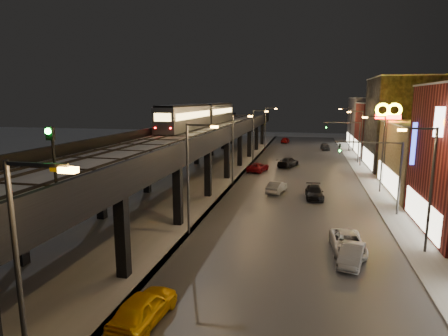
{
  "coord_description": "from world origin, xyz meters",
  "views": [
    {
      "loc": [
        8.52,
        -14.76,
        10.89
      ],
      "look_at": [
        1.53,
        16.24,
        5.0
      ],
      "focal_mm": 30.0,
      "sensor_mm": 36.0,
      "label": 1
    }
  ],
  "objects_px": {
    "car_mid_silver": "(258,167)",
    "car_onc_silver": "(352,255)",
    "subway_train": "(203,115)",
    "car_onc_red": "(325,147)",
    "car_taxi": "(144,309)",
    "car_near_white": "(277,187)",
    "rail_signal": "(52,148)",
    "car_far_white": "(285,140)",
    "car_mid_dark": "(288,162)",
    "car_onc_white": "(314,193)",
    "car_onc_dark": "(348,243)"
  },
  "relations": [
    {
      "from": "car_mid_silver",
      "to": "car_onc_silver",
      "type": "xyz_separation_m",
      "value": [
        10.37,
        -30.8,
        -0.02
      ]
    },
    {
      "from": "car_near_white",
      "to": "car_onc_red",
      "type": "relative_size",
      "value": 0.96
    },
    {
      "from": "subway_train",
      "to": "car_onc_red",
      "type": "height_order",
      "value": "subway_train"
    },
    {
      "from": "car_near_white",
      "to": "rail_signal",
      "type": "bearing_deg",
      "value": 88.02
    },
    {
      "from": "subway_train",
      "to": "rail_signal",
      "type": "bearing_deg",
      "value": -82.06
    },
    {
      "from": "subway_train",
      "to": "car_onc_silver",
      "type": "xyz_separation_m",
      "value": [
        20.15,
        -35.0,
        -7.69
      ]
    },
    {
      "from": "car_mid_dark",
      "to": "car_onc_white",
      "type": "relative_size",
      "value": 1.15
    },
    {
      "from": "car_onc_white",
      "to": "car_near_white",
      "type": "bearing_deg",
      "value": 156.04
    },
    {
      "from": "car_far_white",
      "to": "car_onc_red",
      "type": "xyz_separation_m",
      "value": [
        9.26,
        -11.35,
        0.03
      ]
    },
    {
      "from": "car_taxi",
      "to": "car_onc_white",
      "type": "xyz_separation_m",
      "value": [
        8.46,
        25.83,
        -0.1
      ]
    },
    {
      "from": "car_far_white",
      "to": "car_onc_red",
      "type": "distance_m",
      "value": 14.65
    },
    {
      "from": "car_mid_silver",
      "to": "car_onc_silver",
      "type": "height_order",
      "value": "car_mid_silver"
    },
    {
      "from": "rail_signal",
      "to": "car_onc_red",
      "type": "xyz_separation_m",
      "value": [
        14.3,
        69.08,
        -8.1
      ]
    },
    {
      "from": "rail_signal",
      "to": "car_near_white",
      "type": "height_order",
      "value": "rail_signal"
    },
    {
      "from": "subway_train",
      "to": "car_taxi",
      "type": "distance_m",
      "value": 45.8
    },
    {
      "from": "car_mid_silver",
      "to": "car_far_white",
      "type": "relative_size",
      "value": 1.17
    },
    {
      "from": "car_near_white",
      "to": "car_onc_dark",
      "type": "bearing_deg",
      "value": 123.7
    },
    {
      "from": "subway_train",
      "to": "car_onc_red",
      "type": "distance_m",
      "value": 32.03
    },
    {
      "from": "car_near_white",
      "to": "car_mid_dark",
      "type": "relative_size",
      "value": 0.78
    },
    {
      "from": "subway_train",
      "to": "rail_signal",
      "type": "distance_m",
      "value": 46.31
    },
    {
      "from": "car_taxi",
      "to": "car_near_white",
      "type": "distance_m",
      "value": 27.79
    },
    {
      "from": "car_far_white",
      "to": "car_onc_white",
      "type": "bearing_deg",
      "value": 103.36
    },
    {
      "from": "car_mid_dark",
      "to": "subway_train",
      "type": "bearing_deg",
      "value": 20.97
    },
    {
      "from": "car_taxi",
      "to": "car_mid_silver",
      "type": "distance_m",
      "value": 39.96
    },
    {
      "from": "subway_train",
      "to": "car_near_white",
      "type": "height_order",
      "value": "subway_train"
    },
    {
      "from": "car_mid_silver",
      "to": "car_onc_red",
      "type": "distance_m",
      "value": 29.52
    },
    {
      "from": "car_mid_dark",
      "to": "car_onc_red",
      "type": "relative_size",
      "value": 1.23
    },
    {
      "from": "car_mid_dark",
      "to": "car_onc_silver",
      "type": "height_order",
      "value": "car_mid_dark"
    },
    {
      "from": "car_mid_silver",
      "to": "car_far_white",
      "type": "xyz_separation_m",
      "value": [
        1.66,
        38.78,
        0.03
      ]
    },
    {
      "from": "subway_train",
      "to": "car_taxi",
      "type": "height_order",
      "value": "subway_train"
    },
    {
      "from": "car_taxi",
      "to": "car_mid_silver",
      "type": "xyz_separation_m",
      "value": [
        0.29,
        39.95,
        -0.1
      ]
    },
    {
      "from": "car_onc_dark",
      "to": "car_onc_white",
      "type": "distance_m",
      "value": 14.69
    },
    {
      "from": "car_near_white",
      "to": "car_onc_red",
      "type": "bearing_deg",
      "value": -88.05
    },
    {
      "from": "rail_signal",
      "to": "car_mid_dark",
      "type": "distance_m",
      "value": 47.93
    },
    {
      "from": "car_onc_red",
      "to": "car_taxi",
      "type": "bearing_deg",
      "value": -104.37
    },
    {
      "from": "car_mid_dark",
      "to": "car_onc_silver",
      "type": "distance_m",
      "value": 36.3
    },
    {
      "from": "car_taxi",
      "to": "rail_signal",
      "type": "bearing_deg",
      "value": 34.94
    },
    {
      "from": "car_onc_white",
      "to": "car_onc_red",
      "type": "bearing_deg",
      "value": 83.2
    },
    {
      "from": "car_far_white",
      "to": "car_onc_dark",
      "type": "xyz_separation_m",
      "value": [
        8.66,
        -67.44,
        -0.04
      ]
    },
    {
      "from": "car_mid_dark",
      "to": "car_onc_white",
      "type": "xyz_separation_m",
      "value": [
        3.95,
        -19.1,
        -0.1
      ]
    },
    {
      "from": "car_onc_dark",
      "to": "car_onc_white",
      "type": "bearing_deg",
      "value": 95.12
    },
    {
      "from": "rail_signal",
      "to": "car_onc_white",
      "type": "relative_size",
      "value": 0.68
    },
    {
      "from": "rail_signal",
      "to": "car_far_white",
      "type": "distance_m",
      "value": 81.0
    },
    {
      "from": "rail_signal",
      "to": "car_onc_white",
      "type": "xyz_separation_m",
      "value": [
        11.55,
        27.53,
        -8.17
      ]
    },
    {
      "from": "car_mid_silver",
      "to": "car_onc_red",
      "type": "height_order",
      "value": "car_onc_red"
    },
    {
      "from": "rail_signal",
      "to": "car_onc_silver",
      "type": "bearing_deg",
      "value": 38.29
    },
    {
      "from": "rail_signal",
      "to": "car_far_white",
      "type": "height_order",
      "value": "rail_signal"
    },
    {
      "from": "car_taxi",
      "to": "car_near_white",
      "type": "bearing_deg",
      "value": -92.47
    },
    {
      "from": "car_onc_silver",
      "to": "car_taxi",
      "type": "bearing_deg",
      "value": -125.81
    },
    {
      "from": "rail_signal",
      "to": "car_taxi",
      "type": "height_order",
      "value": "rail_signal"
    }
  ]
}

